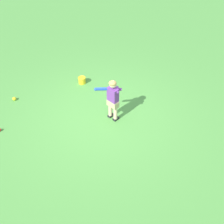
{
  "coord_description": "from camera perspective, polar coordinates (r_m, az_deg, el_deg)",
  "views": [
    {
      "loc": [
        -0.6,
        5.14,
        4.57
      ],
      "look_at": [
        -0.28,
        0.31,
        0.45
      ],
      "focal_mm": 45.83,
      "sensor_mm": 36.0,
      "label": 1
    }
  ],
  "objects": [
    {
      "name": "ground_plane",
      "position": [
        6.91,
        -2.11,
        -1.08
      ],
      "size": [
        40.0,
        40.0,
        0.0
      ],
      "primitive_type": "plane",
      "color": "#519942"
    },
    {
      "name": "child_batter",
      "position": [
        6.47,
        0.11,
        3.1
      ],
      "size": [
        0.62,
        0.36,
        1.08
      ],
      "color": "#232328",
      "rests_on": "ground"
    },
    {
      "name": "play_ball_behind_batter",
      "position": [
        7.81,
        -18.92,
        2.52
      ],
      "size": [
        0.1,
        0.1,
        0.1
      ],
      "primitive_type": "sphere",
      "color": "yellow",
      "rests_on": "ground"
    },
    {
      "name": "toy_bucket",
      "position": [
        8.04,
        -6.01,
        6.34
      ],
      "size": [
        0.22,
        0.22,
        0.19
      ],
      "color": "yellow",
      "rests_on": "ground"
    }
  ]
}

